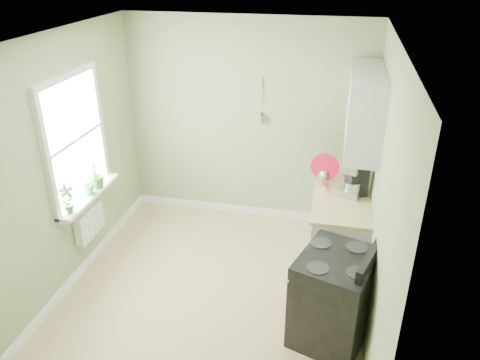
% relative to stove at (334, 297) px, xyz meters
% --- Properties ---
extents(floor, '(3.20, 3.60, 0.02)m').
position_rel_stove_xyz_m(floor, '(-1.28, 0.35, -0.47)').
color(floor, tan).
rests_on(floor, ground).
extents(ceiling, '(3.20, 3.60, 0.02)m').
position_rel_stove_xyz_m(ceiling, '(-1.28, 0.35, 2.25)').
color(ceiling, white).
rests_on(ceiling, wall_back).
extents(wall_back, '(3.20, 0.02, 2.70)m').
position_rel_stove_xyz_m(wall_back, '(-1.28, 2.16, 0.89)').
color(wall_back, '#8C9D6B').
rests_on(wall_back, floor).
extents(wall_left, '(0.02, 3.60, 2.70)m').
position_rel_stove_xyz_m(wall_left, '(-2.89, 0.35, 0.89)').
color(wall_left, '#8C9D6B').
rests_on(wall_left, floor).
extents(wall_right, '(0.02, 3.60, 2.70)m').
position_rel_stove_xyz_m(wall_right, '(0.33, 0.35, 0.89)').
color(wall_right, '#8C9D6B').
rests_on(wall_right, floor).
extents(base_cabinets, '(0.60, 1.60, 0.87)m').
position_rel_stove_xyz_m(base_cabinets, '(0.02, 1.35, -0.03)').
color(base_cabinets, silver).
rests_on(base_cabinets, floor).
extents(countertop, '(0.64, 1.60, 0.04)m').
position_rel_stove_xyz_m(countertop, '(0.01, 1.35, 0.43)').
color(countertop, '#CAB87B').
rests_on(countertop, base_cabinets).
extents(upper_cabinets, '(0.35, 1.40, 0.80)m').
position_rel_stove_xyz_m(upper_cabinets, '(0.15, 1.45, 1.39)').
color(upper_cabinets, silver).
rests_on(upper_cabinets, wall_right).
extents(window, '(0.06, 1.14, 1.44)m').
position_rel_stove_xyz_m(window, '(-2.86, 0.65, 1.09)').
color(window, white).
rests_on(window, wall_left).
extents(window_sill, '(0.18, 1.14, 0.04)m').
position_rel_stove_xyz_m(window_sill, '(-2.79, 0.65, 0.42)').
color(window_sill, white).
rests_on(window_sill, wall_left).
extents(radiator, '(0.12, 0.50, 0.35)m').
position_rel_stove_xyz_m(radiator, '(-2.82, 0.60, 0.09)').
color(radiator, white).
rests_on(radiator, wall_left).
extents(wall_utensils, '(0.02, 0.14, 0.58)m').
position_rel_stove_xyz_m(wall_utensils, '(-1.08, 2.13, 1.10)').
color(wall_utensils, '#CAB87B').
rests_on(wall_utensils, wall_back).
extents(stove, '(0.86, 0.91, 1.03)m').
position_rel_stove_xyz_m(stove, '(0.00, 0.00, 0.00)').
color(stove, black).
rests_on(stove, floor).
extents(stand_mixer, '(0.31, 0.40, 0.44)m').
position_rel_stove_xyz_m(stand_mixer, '(0.10, 1.30, 0.64)').
color(stand_mixer, '#B2B2B7').
rests_on(stand_mixer, countertop).
extents(kettle, '(0.19, 0.11, 0.19)m').
position_rel_stove_xyz_m(kettle, '(-0.23, 1.41, 0.54)').
color(kettle, silver).
rests_on(kettle, countertop).
extents(coffee_maker, '(0.26, 0.27, 0.35)m').
position_rel_stove_xyz_m(coffee_maker, '(0.15, 1.30, 0.61)').
color(coffee_maker, black).
rests_on(coffee_maker, countertop).
extents(red_tray, '(0.34, 0.09, 0.33)m').
position_rel_stove_xyz_m(red_tray, '(-0.22, 1.58, 0.61)').
color(red_tray, '#A2102B').
rests_on(red_tray, countertop).
extents(jar, '(0.07, 0.07, 0.08)m').
position_rel_stove_xyz_m(jar, '(-0.19, 1.31, 0.49)').
color(jar, beige).
rests_on(jar, countertop).
extents(plant_a, '(0.21, 0.21, 0.33)m').
position_rel_stove_xyz_m(plant_a, '(-2.78, 0.22, 0.60)').
color(plant_a, '#31812B').
rests_on(plant_a, window_sill).
extents(plant_b, '(0.14, 0.17, 0.28)m').
position_rel_stove_xyz_m(plant_b, '(-2.78, 0.66, 0.58)').
color(plant_b, '#31812B').
rests_on(plant_b, window_sill).
extents(plant_c, '(0.19, 0.19, 0.33)m').
position_rel_stove_xyz_m(plant_c, '(-2.78, 0.83, 0.60)').
color(plant_c, '#31812B').
rests_on(plant_c, window_sill).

